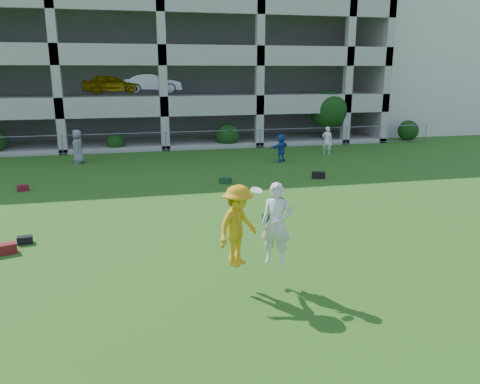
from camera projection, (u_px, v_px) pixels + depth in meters
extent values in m
plane|color=#235114|center=(229.00, 284.00, 10.91)|extent=(100.00, 100.00, 0.00)
cube|color=beige|center=(420.00, 68.00, 41.07)|extent=(16.00, 14.00, 10.00)
imported|color=gray|center=(78.00, 147.00, 24.83)|extent=(0.66, 0.93, 1.79)
imported|color=#214C99|center=(281.00, 148.00, 25.27)|extent=(1.40, 1.22, 1.53)
imported|color=white|center=(327.00, 141.00, 27.47)|extent=(0.72, 0.65, 1.65)
cube|color=#59170F|center=(6.00, 249.00, 12.67)|extent=(0.62, 0.46, 0.28)
cube|color=black|center=(25.00, 240.00, 13.42)|extent=(0.42, 0.29, 0.22)
cube|color=#14371B|center=(270.00, 216.00, 15.56)|extent=(0.59, 0.61, 0.26)
cube|color=black|center=(279.00, 202.00, 17.10)|extent=(0.36, 0.36, 0.30)
cube|color=black|center=(318.00, 175.00, 21.51)|extent=(0.67, 0.49, 0.30)
cube|color=#510E12|center=(23.00, 188.00, 19.30)|extent=(0.51, 0.39, 0.24)
cube|color=#153A1C|center=(225.00, 181.00, 20.55)|extent=(0.58, 0.51, 0.25)
imported|color=orange|center=(238.00, 226.00, 10.34)|extent=(1.36, 1.29, 1.85)
imported|color=silver|center=(276.00, 224.00, 10.55)|extent=(0.82, 0.72, 1.88)
cylinder|color=white|center=(256.00, 191.00, 10.39)|extent=(0.28, 0.27, 0.13)
cube|color=#9E998C|center=(151.00, 56.00, 40.25)|extent=(30.00, 0.50, 12.00)
cube|color=#9E998C|center=(343.00, 55.00, 37.12)|extent=(0.50, 14.00, 12.00)
cube|color=#9E998C|center=(159.00, 134.00, 35.37)|extent=(30.00, 14.00, 0.30)
cube|color=#9E998C|center=(157.00, 94.00, 34.61)|extent=(30.00, 14.00, 0.30)
cube|color=#9E998C|center=(155.00, 51.00, 33.85)|extent=(30.00, 14.00, 0.30)
cube|color=#9E998C|center=(153.00, 7.00, 33.10)|extent=(30.00, 14.00, 0.30)
cube|color=#9E998C|center=(164.00, 109.00, 28.31)|extent=(30.00, 0.30, 0.90)
cube|color=#9E998C|center=(162.00, 58.00, 27.55)|extent=(30.00, 0.30, 0.90)
cube|color=#9E998C|center=(160.00, 3.00, 26.79)|extent=(30.00, 0.30, 0.90)
cube|color=#9E998C|center=(54.00, 49.00, 26.22)|extent=(0.50, 0.50, 12.00)
cube|color=#9E998C|center=(162.00, 50.00, 27.53)|extent=(0.50, 0.50, 12.00)
cube|color=#9E998C|center=(260.00, 51.00, 28.85)|extent=(0.50, 0.50, 12.00)
cube|color=#9E998C|center=(349.00, 51.00, 30.16)|extent=(0.50, 0.50, 12.00)
cube|color=#605E59|center=(154.00, 54.00, 35.78)|extent=(29.00, 9.00, 11.60)
imported|color=yellow|center=(111.00, 83.00, 31.83)|extent=(3.95, 1.77, 1.32)
imported|color=silver|center=(153.00, 83.00, 32.45)|extent=(4.10, 1.69, 1.32)
cylinder|color=gray|center=(62.00, 145.00, 27.35)|extent=(0.06, 0.06, 1.20)
cylinder|color=gray|center=(166.00, 141.00, 28.66)|extent=(0.06, 0.06, 1.20)
cylinder|color=gray|center=(260.00, 138.00, 29.97)|extent=(0.06, 0.06, 1.20)
cylinder|color=gray|center=(346.00, 135.00, 31.29)|extent=(0.06, 0.06, 1.20)
cylinder|color=gray|center=(426.00, 133.00, 32.60)|extent=(0.06, 0.06, 1.20)
cylinder|color=gray|center=(165.00, 132.00, 28.52)|extent=(36.00, 0.04, 0.04)
cylinder|color=gray|center=(166.00, 150.00, 28.79)|extent=(36.00, 0.04, 0.04)
sphere|color=#163D11|center=(116.00, 142.00, 28.58)|extent=(1.10, 1.10, 1.10)
sphere|color=#163D11|center=(228.00, 135.00, 30.06)|extent=(1.54, 1.54, 1.54)
cylinder|color=#382314|center=(328.00, 129.00, 31.73)|extent=(0.16, 0.16, 1.96)
sphere|color=#163D11|center=(329.00, 110.00, 31.41)|extent=(2.52, 2.52, 2.52)
sphere|color=#163D11|center=(408.00, 130.00, 32.92)|extent=(1.43, 1.43, 1.43)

